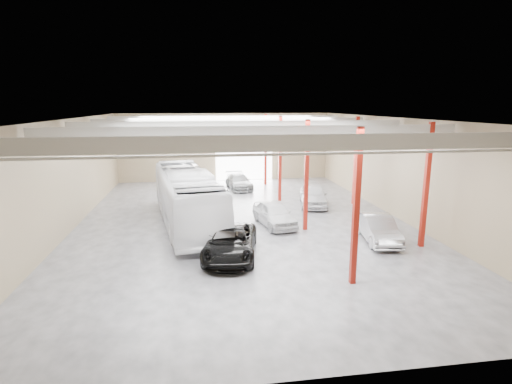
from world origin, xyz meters
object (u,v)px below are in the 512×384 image
object	(u,v)px
black_sedan	(231,243)
car_row_a	(274,214)
coach_bus	(187,197)
car_right_far	(313,195)
car_row_c	(239,182)
car_row_b	(217,199)
car_right_near	(378,229)

from	to	relation	value
black_sedan	car_row_a	world-z (taller)	car_row_a
car_row_a	black_sedan	bearing A→B (deg)	-133.29
black_sedan	coach_bus	bearing A→B (deg)	120.59
coach_bus	car_right_far	xyz separation A→B (m)	(9.79, 3.68, -1.00)
black_sedan	car_right_far	world-z (taller)	car_right_far
coach_bus	black_sedan	distance (m)	6.83
coach_bus	car_row_c	distance (m)	11.93
car_row_a	car_right_far	bearing A→B (deg)	39.27
car_row_b	coach_bus	bearing A→B (deg)	-108.29
car_row_b	car_row_c	distance (m)	7.28
car_right_near	car_right_far	xyz separation A→B (m)	(-1.35, 8.81, 0.09)
car_row_a	car_row_c	world-z (taller)	car_row_a
coach_bus	car_row_c	size ratio (longest dim) A/B	2.76
car_row_c	car_right_near	distance (m)	17.34
car_row_a	car_right_far	xyz separation A→B (m)	(4.08, 4.80, 0.06)
car_row_b	car_right_far	bearing A→B (deg)	6.86
black_sedan	car_row_b	size ratio (longest dim) A/B	1.35
car_row_c	car_row_a	bearing A→B (deg)	-91.69
car_row_b	car_row_c	size ratio (longest dim) A/B	0.87
car_row_a	car_row_c	bearing A→B (deg)	84.75
car_right_far	black_sedan	bearing A→B (deg)	-114.81
car_row_c	car_right_far	xyz separation A→B (m)	(5.15, -7.26, 0.16)
car_right_near	car_right_far	size ratio (longest dim) A/B	0.92
coach_bus	car_row_b	size ratio (longest dim) A/B	3.18
car_row_a	car_row_c	size ratio (longest dim) A/B	0.97
car_row_a	car_row_b	xyz separation A→B (m)	(-3.53, 5.20, -0.11)
black_sedan	car_row_b	bearing A→B (deg)	101.11
black_sedan	car_row_c	world-z (taller)	black_sedan
car_right_near	black_sedan	bearing A→B (deg)	-163.64
car_row_c	car_right_far	bearing A→B (deg)	-61.40
car_row_c	car_right_far	size ratio (longest dim) A/B	0.96
coach_bus	car_row_a	size ratio (longest dim) A/B	2.85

